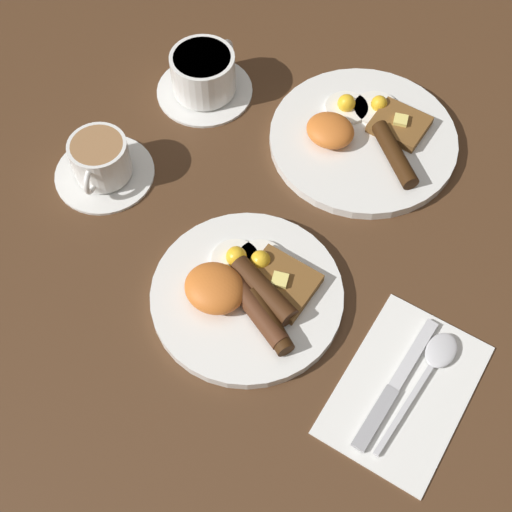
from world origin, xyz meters
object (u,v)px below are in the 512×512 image
object	(u,v)px
knife	(392,390)
spoon	(434,362)
teacup_far	(204,76)
breakfast_plate_far	(363,136)
teacup_near	(101,163)
breakfast_plate_near	(247,293)

from	to	relation	value
knife	spoon	xyz separation A→B (m)	(0.03, 0.06, 0.00)
teacup_far	breakfast_plate_far	bearing A→B (deg)	9.96
breakfast_plate_far	teacup_far	xyz separation A→B (m)	(-0.26, -0.04, 0.02)
breakfast_plate_far	knife	distance (m)	0.39
breakfast_plate_far	teacup_near	world-z (taller)	teacup_near
teacup_far	knife	world-z (taller)	teacup_far
breakfast_plate_near	knife	size ratio (longest dim) A/B	1.29
breakfast_plate_near	spoon	world-z (taller)	breakfast_plate_near
breakfast_plate_far	breakfast_plate_near	bearing A→B (deg)	-89.74
breakfast_plate_far	teacup_far	bearing A→B (deg)	-170.04
teacup_far	spoon	distance (m)	0.55
knife	spoon	world-z (taller)	spoon
breakfast_plate_far	spoon	distance (m)	0.36
breakfast_plate_far	teacup_near	bearing A→B (deg)	-137.52
teacup_near	spoon	world-z (taller)	teacup_near
teacup_near	breakfast_plate_near	bearing A→B (deg)	-11.08
knife	spoon	size ratio (longest dim) A/B	1.05
teacup_near	spoon	size ratio (longest dim) A/B	0.78
breakfast_plate_near	teacup_near	world-z (taller)	teacup_near
breakfast_plate_near	teacup_near	distance (m)	0.29
knife	breakfast_plate_far	bearing A→B (deg)	34.71
breakfast_plate_far	teacup_near	size ratio (longest dim) A/B	1.93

